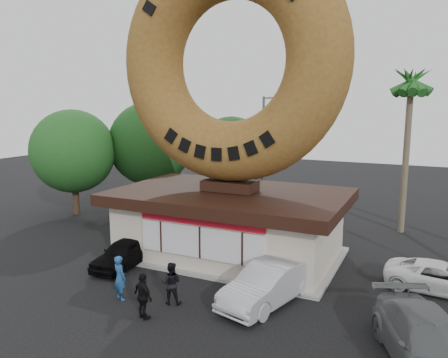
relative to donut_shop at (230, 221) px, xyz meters
name	(u,v)px	position (x,y,z in m)	size (l,w,h in m)	color
ground	(164,304)	(0.00, -5.98, -1.77)	(90.00, 90.00, 0.00)	black
donut_shop	(230,221)	(0.00, 0.00, 0.00)	(11.20, 7.20, 3.80)	#BFB4A3
giant_donut	(230,62)	(0.00, 0.02, 7.67)	(11.27, 11.27, 2.87)	olive
tree_west	(151,144)	(-9.50, 7.02, 2.87)	(6.00, 6.00, 7.65)	#473321
tree_mid	(232,153)	(-4.00, 9.02, 2.25)	(5.20, 5.20, 6.63)	#473321
tree_far	(73,151)	(-13.00, 3.02, 2.56)	(5.60, 5.60, 7.14)	#473321
palm_near	(411,87)	(7.50, 8.02, 6.65)	(2.60, 2.60, 9.75)	#726651
street_lamp	(265,147)	(-1.86, 10.02, 2.72)	(2.11, 0.20, 8.00)	#59595E
person_left	(120,278)	(-1.72, -6.39, -0.88)	(0.64, 0.42, 1.77)	navy
person_center	(171,283)	(0.26, -5.85, -0.95)	(0.79, 0.62, 1.63)	black
person_right	(143,296)	(0.02, -7.29, -0.92)	(0.99, 0.41, 1.69)	black
car_black	(124,253)	(-3.80, -3.51, -1.12)	(1.52, 3.78, 1.29)	black
car_silver	(268,284)	(3.55, -4.22, -1.01)	(1.60, 4.60, 1.51)	#BBBBC0
car_grey	(429,344)	(9.11, -6.20, -1.00)	(2.16, 5.31, 1.54)	slate
car_white	(441,278)	(9.51, -0.29, -1.17)	(1.98, 4.29, 1.19)	white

